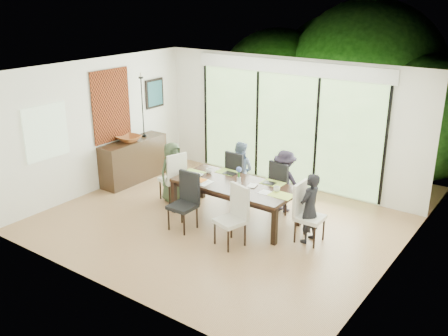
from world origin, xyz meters
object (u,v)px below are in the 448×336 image
Objects in this scene: chair_left_end at (172,176)px; chair_right_end at (310,213)px; person_far_right at (284,181)px; person_far_left at (240,171)px; cup_a at (209,171)px; bowl at (129,139)px; table_top at (235,185)px; person_right_end at (310,208)px; laptop at (194,175)px; chair_near_right at (230,217)px; cup_c at (277,189)px; chair_near_left at (182,202)px; chair_far_right at (285,185)px; sideboard at (134,160)px; person_left_end at (173,172)px; chair_far_left at (240,174)px; vase at (239,180)px; cup_b at (239,185)px.

chair_left_end is 1.00× the size of chair_right_end.
person_far_left is at bearing -0.40° from person_far_right.
cup_a is 2.21m from bowl.
person_right_end is (1.48, 0.00, -0.07)m from table_top.
chair_left_end is at bearing 164.33° from laptop.
laptop is 2.09m from bowl.
person_right_end is (0.98, 0.87, 0.09)m from chair_near_right.
chair_right_end is 0.74m from cup_c.
chair_near_left is (-2.00, -0.87, 0.00)m from chair_right_end.
chair_far_right reaches higher than cup_a.
person_right_end is 10.40× the size of cup_a.
person_far_right is at bearing 56.47° from table_top.
person_right_end is at bearing -3.11° from bowl.
cup_a is at bearing -86.30° from person_right_end.
table_top is 1.36× the size of sideboard.
laptop reaches higher than table_top.
sideboard is (-1.41, 0.34, -0.14)m from person_left_end.
bowl reaches higher than chair_left_end.
chair_far_left is at bearing 8.91° from chair_far_right.
person_right_end is at bearing -3.94° from cup_a.
chair_far_left reaches higher than vase.
cup_a is 1.00× the size of cup_c.
chair_far_right is 0.85× the size of person_far_left.
cup_c is at bearing 7.13° from table_top.
person_right_end is 10.75× the size of vase.
bowl reaches higher than chair_far_right.
chair_left_end is 2.18m from chair_near_right.
chair_right_end is at bearing 23.71° from chair_near_left.
chair_near_left is at bearing -164.11° from chair_near_right.
chair_near_left is at bearing -72.48° from laptop.
laptop is (-0.35, 0.77, 0.20)m from chair_near_left.
cup_c is (0.80, 0.10, 0.07)m from table_top.
chair_near_left is (-0.05, -1.72, 0.00)m from chair_far_left.
table_top is at bearing -4.69° from bowl.
person_left_end is 2.19m from person_far_right.
bowl is at bearing 177.82° from chair_near_right.
chair_far_right reaches higher than cup_b.
chair_far_right is at bearing -90.40° from person_far_right.
person_far_right is (-0.93, 0.83, 0.00)m from person_right_end.
chair_right_end is 9.17× the size of vase.
chair_far_right is (-0.95, 0.85, 0.00)m from chair_right_end.
person_far_right is (1.00, 0.00, 0.00)m from person_far_left.
sideboard is (-4.39, 0.34, -0.05)m from chair_right_end.
cup_a is at bearing 117.99° from chair_left_end.
person_right_end is 2.46× the size of bowl.
person_far_right reaches higher than chair_far_right.
person_far_left is (1.03, 0.83, 0.00)m from person_left_end.
cup_b reaches higher than table_top.
person_far_left is at bearing 135.09° from chair_near_right.
person_far_right reaches higher than cup_b.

